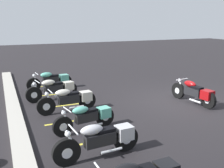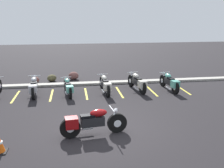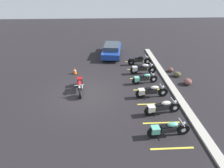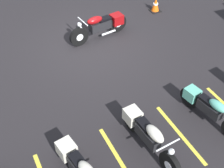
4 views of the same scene
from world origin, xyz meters
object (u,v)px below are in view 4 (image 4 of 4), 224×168
parked_bike_2 (208,107)px  parked_bike_3 (147,134)px  motorcycle_maroon_featured (102,25)px  traffic_cone (156,5)px

parked_bike_2 → parked_bike_3: size_ratio=0.91×
motorcycle_maroon_featured → parked_bike_3: motorcycle_maroon_featured is taller
parked_bike_2 → traffic_cone: size_ratio=3.53×
motorcycle_maroon_featured → traffic_cone: bearing=-171.7°
traffic_cone → parked_bike_3: bearing=55.6°
motorcycle_maroon_featured → parked_bike_2: 4.86m
motorcycle_maroon_featured → parked_bike_2: size_ratio=1.12×
traffic_cone → parked_bike_2: bearing=70.7°
parked_bike_2 → traffic_cone: (-1.94, -5.53, -0.16)m
parked_bike_2 → parked_bike_3: (1.89, 0.06, 0.04)m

